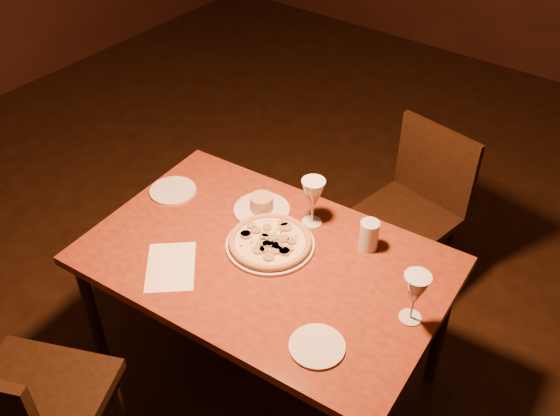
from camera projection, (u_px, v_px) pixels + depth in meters
The scene contains 11 objects.
floor at pixel (245, 390), 2.58m from camera, with size 7.00×7.00×0.00m, color black.
dining_table at pixel (266, 270), 2.25m from camera, with size 1.33×0.91×0.68m.
chair_far at pixel (414, 206), 2.79m from camera, with size 0.46×0.46×0.82m.
pizza_plate at pixel (270, 242), 2.25m from camera, with size 0.32×0.32×0.04m.
ramekin_saucer at pixel (262, 206), 2.40m from camera, with size 0.22×0.22×0.07m.
wine_glass_far at pixel (313, 202), 2.30m from camera, with size 0.09×0.09×0.20m, color #BC514E, non-canonical shape.
wine_glass_right at pixel (414, 298), 1.94m from camera, with size 0.09×0.09×0.19m, color #BC514E, non-canonical shape.
water_tumbler at pixel (369, 235), 2.22m from camera, with size 0.07×0.07×0.12m, color silver.
side_plate_left at pixel (173, 191), 2.51m from camera, with size 0.19×0.19×0.01m, color silver.
side_plate_near at pixel (317, 346), 1.90m from camera, with size 0.17×0.17×0.01m, color silver.
menu_card at pixel (171, 267), 2.18m from camera, with size 0.17×0.24×0.00m, color white.
Camera 1 is at (1.04, -1.13, 2.21)m, focal length 40.00 mm.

